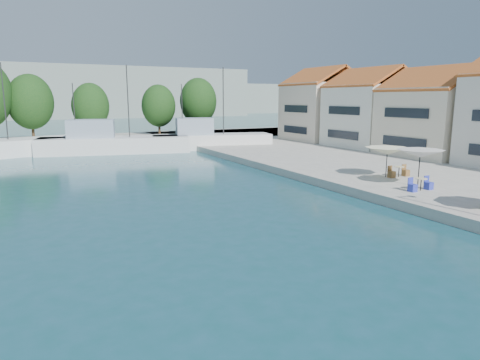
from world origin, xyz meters
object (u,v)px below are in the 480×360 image
trawler_03 (111,144)px  trawler_04 (209,140)px  umbrella_white (420,153)px  umbrella_cream (387,151)px

trawler_03 → trawler_04: bearing=6.0°
umbrella_white → umbrella_cream: bearing=79.8°
trawler_03 → umbrella_cream: (13.92, -27.89, 1.41)m
trawler_04 → umbrella_cream: trawler_04 is taller
trawler_04 → umbrella_white: bearing=-72.7°
trawler_03 → umbrella_cream: 31.21m
trawler_03 → umbrella_white: bearing=-53.6°
trawler_04 → umbrella_white: size_ratio=5.05×
trawler_04 → trawler_03: bearing=-173.5°
trawler_04 → umbrella_cream: (2.44, -26.44, 1.41)m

